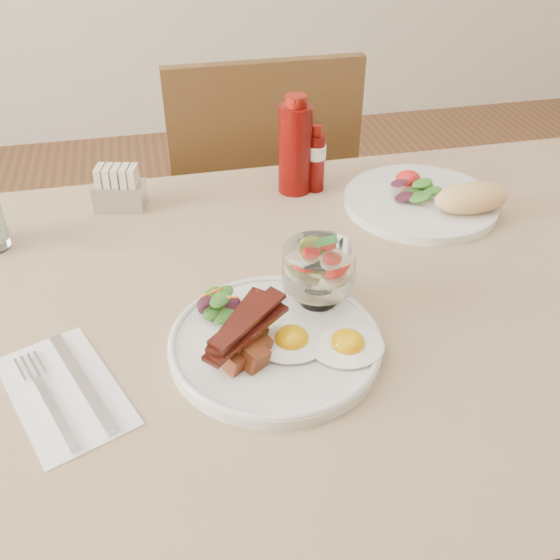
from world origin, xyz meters
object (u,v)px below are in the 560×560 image
Objects in this scene: sugar_caddy at (119,190)px; second_plate at (432,200)px; fruit_cup at (319,267)px; main_plate at (275,344)px; hot_sauce_bottle at (316,159)px; table at (338,338)px; chair_far at (258,210)px; ketchup_bottle at (295,148)px.

second_plate is at bearing 1.41° from sugar_caddy.
fruit_cup is at bearing -139.89° from second_plate.
fruit_cup is (0.08, 0.07, 0.06)m from main_plate.
fruit_cup is at bearing 42.06° from main_plate.
main_plate is 2.19× the size of hot_sauce_bottle.
main_plate reaches higher than table.
sugar_caddy is (-0.36, 0.01, -0.03)m from hot_sauce_bottle.
main_plate is (-0.12, -0.76, 0.24)m from chair_far.
main_plate is 0.47m from sugar_caddy.
fruit_cup is (-0.04, -0.03, 0.16)m from table.
ketchup_bottle is at bearing 88.27° from table.
ketchup_bottle reaches higher than hot_sauce_bottle.
sugar_caddy reaches higher than second_plate.
fruit_cup is at bearing -148.38° from table.
chair_far reaches higher than hot_sauce_bottle.
hot_sauce_bottle is at bearing -9.27° from ketchup_bottle.
hot_sauce_bottle is (0.04, -0.01, -0.02)m from ketchup_bottle.
sugar_caddy is at bearing 166.98° from second_plate.
chair_far is 7.28× the size of hot_sauce_bottle.
ketchup_bottle is 1.88× the size of sugar_caddy.
hot_sauce_bottle reaches higher than sugar_caddy.
sugar_caddy is (-0.54, 0.13, 0.02)m from second_plate.
fruit_cup is 1.04× the size of sugar_caddy.
chair_far is 0.46m from ketchup_bottle.
hot_sauce_bottle is at bearing 147.42° from second_plate.
hot_sauce_bottle is at bearing -81.92° from chair_far.
second_plate is 0.22m from hot_sauce_bottle.
ketchup_bottle is (-0.22, 0.12, 0.07)m from second_plate.
fruit_cup is 0.79× the size of hot_sauce_bottle.
ketchup_bottle is at bearing 150.87° from second_plate.
second_plate is at bearing 40.11° from fruit_cup.
hot_sauce_bottle is 0.36m from sugar_caddy.
chair_far is 5.08× the size of ketchup_bottle.
ketchup_bottle reaches higher than chair_far.
hot_sauce_bottle reaches higher than second_plate.
hot_sauce_bottle is 1.31× the size of sugar_caddy.
fruit_cup reaches higher than table.
sugar_caddy is at bearing 126.50° from fruit_cup.
chair_far is (0.00, 0.66, -0.14)m from table.
table is at bearing 38.53° from main_plate.
hot_sauce_bottle is (0.05, -0.34, 0.29)m from chair_far.
chair_far is 0.52m from sugar_caddy.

